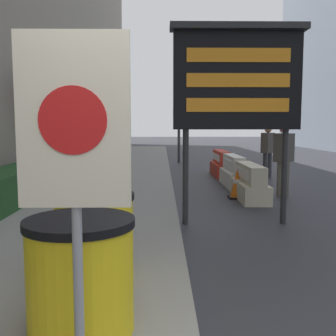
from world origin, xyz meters
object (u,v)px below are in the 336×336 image
object	(u,v)px
barrel_drum_middle	(94,235)
jersey_barrier_red_striped	(221,165)
traffic_cone_near	(237,184)
pedestrian_passerby	(284,154)
jersey_barrier_white	(234,173)
jersey_barrier_cream	(250,184)
barrel_drum_foreground	(81,275)
message_board	(237,80)
warning_sign	(74,144)
pedestrian_worker	(268,147)
traffic_light_near_curb	(179,106)

from	to	relation	value
barrel_drum_middle	jersey_barrier_red_striped	bearing A→B (deg)	73.75
barrel_drum_middle	traffic_cone_near	size ratio (longest dim) A/B	1.23
pedestrian_passerby	jersey_barrier_white	bearing A→B (deg)	80.75
jersey_barrier_cream	pedestrian_passerby	size ratio (longest dim) A/B	1.02
barrel_drum_foreground	message_board	bearing A→B (deg)	63.76
barrel_drum_foreground	message_board	distance (m)	4.51
barrel_drum_foreground	jersey_barrier_cream	size ratio (longest dim) A/B	0.49
barrel_drum_foreground	barrel_drum_middle	xyz separation A→B (m)	(-0.08, 1.07, 0.00)
barrel_drum_foreground	barrel_drum_middle	size ratio (longest dim) A/B	1.00
warning_sign	jersey_barrier_red_striped	size ratio (longest dim) A/B	1.10
jersey_barrier_white	traffic_cone_near	size ratio (longest dim) A/B	2.68
jersey_barrier_cream	jersey_barrier_white	world-z (taller)	jersey_barrier_white
traffic_cone_near	pedestrian_worker	world-z (taller)	pedestrian_worker
jersey_barrier_red_striped	jersey_barrier_cream	bearing A→B (deg)	-90.00
message_board	jersey_barrier_cream	distance (m)	3.08
barrel_drum_foreground	jersey_barrier_red_striped	world-z (taller)	barrel_drum_foreground
jersey_barrier_white	pedestrian_worker	bearing A→B (deg)	50.88
jersey_barrier_cream	traffic_light_near_curb	bearing A→B (deg)	97.57
barrel_drum_foreground	jersey_barrier_white	bearing A→B (deg)	72.00
barrel_drum_foreground	pedestrian_worker	distance (m)	10.39
traffic_cone_near	traffic_light_near_curb	bearing A→B (deg)	96.08
message_board	pedestrian_passerby	world-z (taller)	message_board
traffic_light_near_curb	pedestrian_worker	bearing A→B (deg)	-64.14
warning_sign	message_board	xyz separation A→B (m)	(1.72, 4.24, 0.85)
jersey_barrier_white	traffic_cone_near	world-z (taller)	jersey_barrier_white
traffic_cone_near	traffic_light_near_curb	distance (m)	9.24
message_board	traffic_cone_near	distance (m)	3.15
pedestrian_worker	message_board	bearing A→B (deg)	-155.02
warning_sign	traffic_light_near_curb	xyz separation A→B (m)	(1.26, 15.50, 1.03)
jersey_barrier_white	pedestrian_worker	xyz separation A→B (m)	(1.39, 1.71, 0.61)
jersey_barrier_red_striped	jersey_barrier_white	bearing A→B (deg)	-90.00
jersey_barrier_red_striped	message_board	bearing A→B (deg)	-96.59
jersey_barrier_red_striped	traffic_cone_near	xyz separation A→B (m)	(-0.26, -4.11, -0.03)
barrel_drum_foreground	traffic_light_near_curb	bearing A→B (deg)	84.80
jersey_barrier_white	traffic_cone_near	distance (m)	1.88
pedestrian_worker	barrel_drum_foreground	bearing A→B (deg)	-157.55
traffic_cone_near	pedestrian_passerby	size ratio (longest dim) A/B	0.40
barrel_drum_middle	pedestrian_worker	size ratio (longest dim) A/B	0.51
warning_sign	pedestrian_passerby	world-z (taller)	warning_sign
message_board	pedestrian_passerby	bearing A→B (deg)	57.81
jersey_barrier_red_striped	pedestrian_passerby	world-z (taller)	pedestrian_passerby
jersey_barrier_red_striped	pedestrian_passerby	bearing A→B (deg)	-77.70
message_board	jersey_barrier_cream	bearing A→B (deg)	71.19
traffic_light_near_curb	barrel_drum_middle	bearing A→B (deg)	-95.93
traffic_cone_near	warning_sign	bearing A→B (deg)	-108.56
barrel_drum_middle	jersey_barrier_cream	size ratio (longest dim) A/B	0.49
barrel_drum_foreground	pedestrian_worker	world-z (taller)	pedestrian_worker
barrel_drum_foreground	traffic_light_near_curb	world-z (taller)	traffic_light_near_curb
barrel_drum_middle	traffic_light_near_curb	xyz separation A→B (m)	(1.44, 13.89, 2.01)
traffic_light_near_curb	pedestrian_worker	world-z (taller)	traffic_light_near_curb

